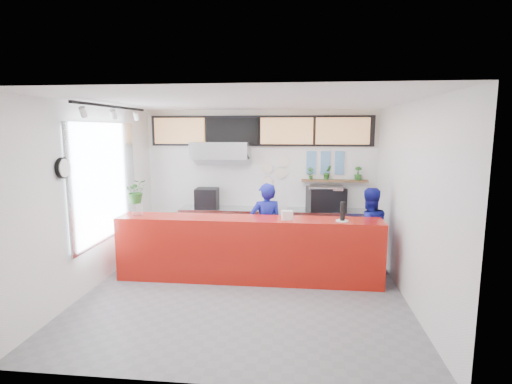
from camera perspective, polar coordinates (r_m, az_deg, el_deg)
The scene contains 45 objects.
floor at distance 6.73m, azimuth -1.53°, elevation -13.65°, with size 5.00×5.00×0.00m, color slate.
ceiling at distance 6.23m, azimuth -1.65°, elevation 12.75°, with size 5.00×5.00×0.00m, color silver.
wall_back at distance 8.76m, azimuth 0.62°, elevation 1.84°, with size 5.00×5.00×0.00m, color white.
wall_left at distance 7.09m, azimuth -22.04°, elevation -0.53°, with size 5.00×5.00×0.00m, color white.
wall_right at distance 6.47m, azimuth 20.94°, elevation -1.32°, with size 5.00×5.00×0.00m, color white.
service_counter at distance 6.92m, azimuth -1.10°, elevation -8.17°, with size 4.50×0.60×1.10m, color #A5140B.
cream_band at distance 8.69m, azimuth 0.63°, elevation 9.05°, with size 5.00×0.02×0.80m, color beige.
prep_bench at distance 8.78m, azimuth -4.81°, elevation -5.15°, with size 1.80×0.60×0.90m, color #B2B5BA.
panini_oven at distance 8.71m, azimuth -7.03°, elevation -0.85°, with size 0.47×0.47×0.42m, color black.
extraction_hood at distance 8.48m, azimuth -5.02°, elevation 5.98°, with size 1.20×0.70×0.35m, color #B2B5BA.
hood_lip at distance 8.49m, azimuth -5.01°, elevation 4.63°, with size 1.20×0.70×0.08m, color #B2B5BA.
right_bench at distance 8.65m, azimuth 10.40°, elevation -5.49°, with size 1.80×0.60×0.90m, color #B2B5BA.
espresso_machine at distance 8.50m, azimuth 9.95°, elevation -0.96°, with size 0.76×0.54×0.49m, color black.
espresso_tray at distance 8.46m, azimuth 10.00°, elevation 0.64°, with size 0.69×0.48×0.06m, color #A2A4A9.
herb_shelf at distance 8.66m, azimuth 11.16°, elevation 1.58°, with size 1.40×0.18×0.04m, color brown.
menu_board_far_left at distance 8.92m, azimuth -10.83°, elevation 8.57°, with size 1.10×0.10×0.55m, color tan.
menu_board_mid_left at distance 8.65m, azimuth -3.38°, elevation 8.71°, with size 1.10×0.10×0.55m, color black.
menu_board_mid_right at distance 8.54m, azimuth 4.41°, elevation 8.69°, with size 1.10×0.10×0.55m, color tan.
menu_board_far_right at distance 8.58m, azimuth 12.26°, elevation 8.52°, with size 1.10×0.10×0.55m, color tan.
soffit at distance 8.66m, azimuth 0.61°, elevation 8.72°, with size 4.80×0.04×0.65m, color black.
window_pane at distance 7.31m, azimuth -20.83°, elevation 1.40°, with size 0.04×2.20×1.90m, color silver.
window_frame at distance 7.30m, azimuth -20.69°, elevation 1.40°, with size 0.03×2.30×2.00m, color #B2B5BA.
wall_clock_rim at distance 6.23m, azimuth -25.90°, elevation 3.11°, with size 0.30×0.30×0.05m, color black.
wall_clock_face at distance 6.21m, azimuth -25.67°, elevation 3.11°, with size 0.26×0.26×0.02m, color white.
track_rail at distance 6.83m, azimuth -19.75°, elevation 11.40°, with size 0.05×2.40×0.04m, color black.
dec_plate_a at distance 8.69m, azimuth 1.59°, elevation 3.44°, with size 0.24×0.24×0.03m, color silver.
dec_plate_b at distance 8.68m, azimuth 3.56°, elevation 2.76°, with size 0.24×0.24×0.03m, color silver.
dec_plate_c at distance 8.73m, azimuth 1.58°, elevation 1.48°, with size 0.24×0.24×0.03m, color silver.
dec_plate_d at distance 8.66m, azimuth 3.91°, elevation 4.40°, with size 0.24×0.24×0.03m, color silver.
photo_frame_a at distance 8.66m, azimuth 7.90°, elevation 4.99°, with size 0.20×0.02×0.25m, color #598CBF.
photo_frame_b at distance 8.67m, azimuth 9.89°, elevation 4.95°, with size 0.20×0.02×0.25m, color #598CBF.
photo_frame_c at distance 8.70m, azimuth 11.87°, elevation 4.91°, with size 0.20×0.02×0.25m, color #598CBF.
photo_frame_d at distance 8.68m, azimuth 7.87°, elevation 3.35°, with size 0.20×0.02×0.25m, color #598CBF.
photo_frame_e at distance 8.69m, azimuth 9.85°, elevation 3.31°, with size 0.20×0.02×0.25m, color #598CBF.
photo_frame_f at distance 8.72m, azimuth 11.82°, elevation 3.27°, with size 0.20×0.02×0.25m, color #598CBF.
staff_center at distance 7.34m, azimuth 1.46°, elevation -5.01°, with size 0.60×0.39×1.63m, color navy.
staff_right at distance 7.46m, azimuth 15.74°, elevation -5.37°, with size 0.76×0.59×1.57m, color navy.
herb_a at distance 8.61m, azimuth 7.81°, elevation 2.66°, with size 0.14×0.10×0.27m, color #265C20.
herb_b at distance 8.62m, azimuth 10.17°, elevation 2.75°, with size 0.17×0.14×0.31m, color #265C20.
herb_d at distance 8.69m, azimuth 14.37°, elevation 2.60°, with size 0.16×0.14×0.29m, color #265C20.
glass_vase at distance 7.23m, azimuth -16.61°, elevation -2.37°, with size 0.18×0.18×0.23m, color silver.
basil_vase at distance 7.18m, azimuth -16.72°, elevation 0.09°, with size 0.37×0.32×0.42m, color #265C20.
napkin_holder at distance 6.64m, azimuth 4.49°, elevation -3.33°, with size 0.17×0.11×0.15m, color silver.
white_plate at distance 6.68m, azimuth 12.23°, elevation -4.05°, with size 0.21×0.21×0.02m, color silver.
pepper_mill at distance 6.65m, azimuth 12.27°, elevation -2.69°, with size 0.08×0.08×0.31m, color black.
Camera 1 is at (0.84, -6.15, 2.59)m, focal length 28.00 mm.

